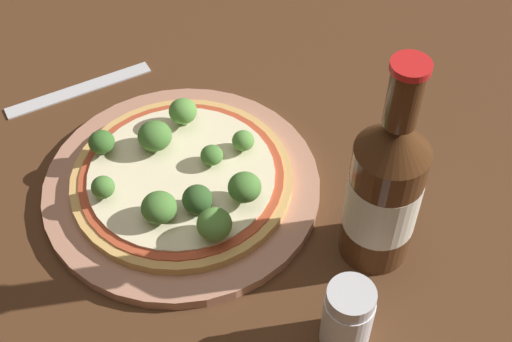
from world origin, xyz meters
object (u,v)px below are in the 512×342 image
at_px(pizza, 182,178).
at_px(pepper_shaker, 348,317).
at_px(fork, 79,89).
at_px(beer_bottle, 385,190).

xyz_separation_m(pizza, pepper_shaker, (0.22, 0.03, 0.02)).
bearing_deg(pepper_shaker, fork, -173.72).
distance_m(pizza, beer_bottle, 0.21).
bearing_deg(fork, pizza, -77.22).
height_order(pizza, fork, pizza).
xyz_separation_m(beer_bottle, pepper_shaker, (0.06, -0.08, -0.05)).
relative_size(pizza, pepper_shaker, 3.04).
bearing_deg(fork, beer_bottle, -63.17).
distance_m(pepper_shaker, fork, 0.42).
distance_m(pizza, pepper_shaker, 0.22).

